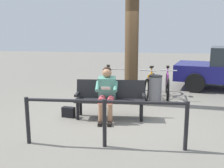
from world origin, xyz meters
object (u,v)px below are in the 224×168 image
bicycle_black (109,84)px  bicycle_blue (128,84)px  litter_bin (155,89)px  bicycle_green (150,85)px  bench (110,96)px  person_reading (107,91)px  tree_trunk (132,31)px  handbag (68,112)px  bicycle_purple (167,85)px

bicycle_black → bicycle_blue: bearing=76.1°
litter_bin → bicycle_green: bearing=-77.5°
bench → bicycle_blue: bearing=-99.5°
bicycle_green → bicycle_blue: size_ratio=0.99×
person_reading → tree_trunk: (-0.42, -1.50, 1.33)m
handbag → tree_trunk: (-1.33, -1.49, 1.88)m
person_reading → litter_bin: 1.95m
bicycle_green → bicycle_black: 1.30m
bench → litter_bin: 1.77m
bench → bicycle_purple: bearing=-127.0°
bench → bicycle_black: size_ratio=1.00×
bench → tree_trunk: tree_trunk is taller
bench → handbag: bench is taller
bench → bicycle_purple: bicycle_purple is taller
bench → litter_bin: size_ratio=2.08×
bicycle_blue → bicycle_purple: bearing=89.1°
bicycle_purple → bicycle_blue: (1.22, 0.02, 0.00)m
bicycle_purple → bicycle_green: same height
bicycle_purple → bicycle_black: size_ratio=1.03×
tree_trunk → bicycle_green: bearing=-123.3°
person_reading → bicycle_green: 2.49m
bicycle_purple → bicycle_green: bearing=-77.0°
bicycle_black → handbag: bearing=-28.7°
person_reading → bicycle_blue: person_reading is taller
handbag → bicycle_green: bearing=-129.1°
person_reading → bicycle_blue: bearing=-100.5°
person_reading → bicycle_purple: (-1.46, -2.40, -0.31)m
tree_trunk → bicycle_purple: tree_trunk is taller
handbag → bicycle_blue: bearing=-115.9°
bicycle_blue → litter_bin: bearing=45.8°
handbag → bicycle_purple: bicycle_purple is taller
tree_trunk → bicycle_green: 1.89m
litter_bin → bicycle_purple: bicycle_purple is taller
litter_bin → bicycle_black: (1.45, -0.76, -0.04)m
bench → bicycle_green: bicycle_green is taller
bicycle_purple → person_reading: bearing=-30.5°
bicycle_green → bicycle_blue: bearing=-87.7°
bicycle_black → bench: bearing=-4.8°
litter_bin → bicycle_blue: bearing=-42.5°
bicycle_purple → tree_trunk: bearing=-48.3°
bicycle_blue → bicycle_black: (0.60, 0.02, 0.00)m
bench → handbag: size_ratio=5.45×
handbag → bicycle_blue: 2.65m
bicycle_black → tree_trunk: bearing=26.6°
tree_trunk → bicycle_green: tree_trunk is taller
litter_bin → person_reading: bearing=55.9°
handbag → bicycle_green: 2.94m
litter_bin → bicycle_blue: 1.15m
bench → bicycle_green: (-0.88, -2.11, -0.15)m
handbag → bicycle_green: size_ratio=0.18×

